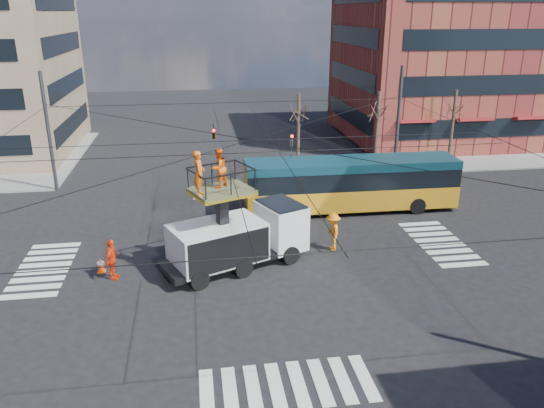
{
  "coord_description": "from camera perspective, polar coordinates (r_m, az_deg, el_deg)",
  "views": [
    {
      "loc": [
        -2.62,
        -24.02,
        11.55
      ],
      "look_at": [
        1.19,
        1.19,
        2.23
      ],
      "focal_mm": 35.0,
      "sensor_mm": 36.0,
      "label": 1
    }
  ],
  "objects": [
    {
      "name": "tree_b",
      "position": [
        40.52,
        11.35,
        9.85
      ],
      "size": [
        2.0,
        2.0,
        6.0
      ],
      "color": "#382B21",
      "rests_on": "ground"
    },
    {
      "name": "crosswalks",
      "position": [
        26.78,
        -2.15,
        -5.46
      ],
      "size": [
        22.4,
        22.4,
        0.02
      ],
      "primitive_type": null,
      "color": "silver",
      "rests_on": "ground"
    },
    {
      "name": "tree_a",
      "position": [
        38.91,
        2.88,
        9.8
      ],
      "size": [
        2.0,
        2.0,
        6.0
      ],
      "color": "#382B21",
      "rests_on": "ground"
    },
    {
      "name": "overhead_network",
      "position": [
        25.61,
        -2.53,
        3.58
      ],
      "size": [
        24.24,
        24.24,
        8.0
      ],
      "color": "#2D2D30",
      "rests_on": "ground"
    },
    {
      "name": "flagger",
      "position": [
        27.09,
        6.56,
        -2.99
      ],
      "size": [
        0.82,
        1.33,
        1.99
      ],
      "primitive_type": "imported",
      "rotation": [
        0.0,
        0.0,
        -1.64
      ],
      "color": "orange",
      "rests_on": "ground"
    },
    {
      "name": "building_ne",
      "position": [
        54.13,
        19.07,
        14.2
      ],
      "size": [
        20.06,
        16.06,
        14.0
      ],
      "color": "maroon",
      "rests_on": "ground"
    },
    {
      "name": "ground",
      "position": [
        26.78,
        -2.15,
        -5.48
      ],
      "size": [
        120.0,
        120.0,
        0.0
      ],
      "primitive_type": "plane",
      "color": "black",
      "rests_on": "ground"
    },
    {
      "name": "city_bus",
      "position": [
        32.45,
        8.46,
        2.23
      ],
      "size": [
        12.89,
        2.77,
        3.2
      ],
      "rotation": [
        0.0,
        0.0,
        -0.01
      ],
      "color": "gold",
      "rests_on": "ground"
    },
    {
      "name": "worker_ground",
      "position": [
        25.16,
        -16.85,
        -5.73
      ],
      "size": [
        0.7,
        1.21,
        1.93
      ],
      "primitive_type": "imported",
      "rotation": [
        0.0,
        0.0,
        1.36
      ],
      "color": "red",
      "rests_on": "ground"
    },
    {
      "name": "tree_c",
      "position": [
        42.91,
        19.03,
        9.71
      ],
      "size": [
        2.0,
        2.0,
        6.0
      ],
      "color": "#382B21",
      "rests_on": "ground"
    },
    {
      "name": "utility_truck",
      "position": [
        24.98,
        -3.68,
        -2.49
      ],
      "size": [
        7.34,
        4.86,
        5.98
      ],
      "rotation": [
        0.0,
        0.0,
        0.4
      ],
      "color": "black",
      "rests_on": "ground"
    },
    {
      "name": "traffic_cone",
      "position": [
        26.23,
        -17.93,
        -6.26
      ],
      "size": [
        0.36,
        0.36,
        0.7
      ],
      "primitive_type": "cone",
      "color": "#EF440A",
      "rests_on": "ground"
    },
    {
      "name": "sidewalk_ne",
      "position": [
        52.13,
        18.71,
        6.28
      ],
      "size": [
        18.0,
        18.0,
        0.12
      ],
      "primitive_type": "cube",
      "color": "slate",
      "rests_on": "ground"
    }
  ]
}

